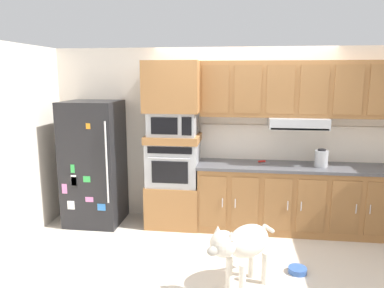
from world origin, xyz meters
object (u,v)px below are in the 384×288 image
at_px(refrigerator, 94,163).
at_px(screwdriver, 262,161).
at_px(dog, 242,244).
at_px(dog_food_bowl, 297,270).
at_px(built_in_oven, 174,163).
at_px(electric_kettle, 321,158).
at_px(microwave, 173,123).

relative_size(refrigerator, screwdriver, 11.00).
distance_m(screwdriver, dog, 1.73).
relative_size(screwdriver, dog_food_bowl, 0.80).
height_order(built_in_oven, screwdriver, built_in_oven).
distance_m(electric_kettle, dog, 1.90).
bearing_deg(electric_kettle, refrigerator, -179.63).
relative_size(microwave, dog_food_bowl, 3.22).
bearing_deg(screwdriver, refrigerator, -175.90).
relative_size(electric_kettle, dog_food_bowl, 1.20).
bearing_deg(dog, refrigerator, -84.45).
bearing_deg(built_in_oven, dog_food_bowl, -36.37).
height_order(refrigerator, dog, refrigerator).
relative_size(screwdriver, dog, 0.20).
height_order(microwave, dog, microwave).
relative_size(refrigerator, electric_kettle, 7.33).
distance_m(refrigerator, built_in_oven, 1.15).
xyz_separation_m(refrigerator, screwdriver, (2.37, 0.17, 0.05)).
xyz_separation_m(dog, dog_food_bowl, (0.61, 0.40, -0.46)).
height_order(built_in_oven, electric_kettle, built_in_oven).
relative_size(microwave, screwdriver, 4.03).
xyz_separation_m(refrigerator, dog_food_bowl, (2.71, -1.09, -0.85)).
xyz_separation_m(refrigerator, electric_kettle, (3.13, 0.02, 0.15)).
distance_m(built_in_oven, screwdriver, 1.24).
distance_m(refrigerator, dog, 2.61).
height_order(dog, dog_food_bowl, dog).
bearing_deg(screwdriver, dog_food_bowl, -75.00).
height_order(electric_kettle, dog, electric_kettle).
height_order(microwave, dog_food_bowl, microwave).
bearing_deg(screwdriver, electric_kettle, -11.21).
relative_size(built_in_oven, dog, 0.89).
distance_m(dog, dog_food_bowl, 0.86).
height_order(refrigerator, screwdriver, refrigerator).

